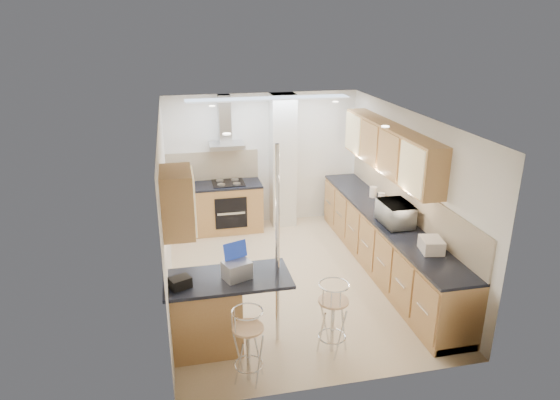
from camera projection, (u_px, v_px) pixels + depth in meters
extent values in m
plane|color=beige|center=(292.00, 279.00, 7.67)|extent=(4.80, 4.80, 0.00)
cube|color=white|center=(263.00, 160.00, 9.44)|extent=(3.60, 0.04, 2.50)
cube|color=white|center=(348.00, 284.00, 5.03)|extent=(3.60, 0.04, 2.50)
cube|color=white|center=(166.00, 212.00, 6.88)|extent=(0.04, 4.80, 2.50)
cube|color=white|center=(407.00, 194.00, 7.59)|extent=(0.04, 4.80, 2.50)
cube|color=silver|center=(293.00, 117.00, 6.80)|extent=(3.60, 4.80, 0.02)
cube|color=#B48048|center=(389.00, 148.00, 7.71)|extent=(0.34, 3.00, 0.72)
cube|color=#B48048|center=(177.00, 202.00, 5.45)|extent=(0.34, 0.62, 0.72)
cube|color=beige|center=(406.00, 198.00, 7.61)|extent=(0.03, 4.40, 0.56)
cube|color=beige|center=(213.00, 166.00, 9.26)|extent=(1.70, 0.03, 0.56)
cube|color=white|center=(283.00, 161.00, 9.32)|extent=(0.45, 0.40, 2.50)
cube|color=#B5B7BA|center=(226.00, 145.00, 8.94)|extent=(0.62, 0.48, 0.08)
cube|color=#B5B7BA|center=(225.00, 120.00, 8.92)|extent=(0.22, 0.20, 0.88)
cylinder|color=silver|center=(277.00, 249.00, 5.80)|extent=(0.05, 0.05, 2.50)
cube|color=black|center=(231.00, 213.00, 9.01)|extent=(0.58, 0.02, 0.58)
cube|color=black|center=(228.00, 183.00, 9.13)|extent=(0.58, 0.50, 0.02)
cube|color=tan|center=(268.00, 99.00, 8.46)|extent=(2.80, 0.35, 0.02)
cube|color=#B48048|center=(385.00, 244.00, 7.81)|extent=(0.60, 4.40, 0.88)
cube|color=black|center=(387.00, 217.00, 7.65)|extent=(0.63, 4.40, 0.04)
cube|color=#B48048|center=(216.00, 209.00, 9.25)|extent=(1.70, 0.60, 0.88)
cube|color=black|center=(215.00, 185.00, 9.09)|extent=(1.70, 0.63, 0.04)
cube|color=#B48048|center=(229.00, 314.00, 5.96)|extent=(1.35, 0.62, 0.90)
cube|color=black|center=(227.00, 279.00, 5.79)|extent=(1.47, 0.72, 0.04)
imported|color=white|center=(396.00, 214.00, 7.28)|extent=(0.41, 0.60, 0.33)
cube|color=gray|center=(237.00, 270.00, 5.74)|extent=(0.36, 0.32, 0.21)
cube|color=black|center=(180.00, 283.00, 5.56)|extent=(0.27, 0.24, 0.12)
cylinder|color=silver|center=(373.00, 192.00, 8.41)|extent=(0.15, 0.15, 0.18)
cylinder|color=silver|center=(381.00, 197.00, 8.23)|extent=(0.14, 0.14, 0.15)
cylinder|color=beige|center=(399.00, 213.00, 7.47)|extent=(0.18, 0.18, 0.20)
cylinder|color=white|center=(409.00, 225.00, 7.12)|extent=(0.13, 0.13, 0.14)
cube|color=silver|center=(431.00, 245.00, 6.45)|extent=(0.32, 0.38, 0.18)
cylinder|color=#B5B7BA|center=(184.00, 180.00, 8.92)|extent=(0.16, 0.16, 0.24)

